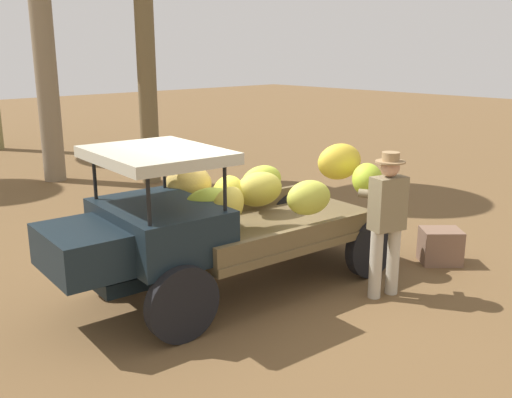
% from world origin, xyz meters
% --- Properties ---
extents(ground_plane, '(60.00, 60.00, 0.00)m').
position_xyz_m(ground_plane, '(0.00, 0.00, 0.00)').
color(ground_plane, brown).
extents(truck, '(4.55, 2.06, 1.84)m').
position_xyz_m(truck, '(0.34, 0.01, 0.92)').
color(truck, black).
rests_on(truck, ground).
extents(farmer, '(0.54, 0.50, 1.75)m').
position_xyz_m(farmer, '(-1.01, 1.45, 0.99)').
color(farmer, '#BEB39D').
rests_on(farmer, ground).
extents(wooden_crate, '(0.67, 0.67, 0.48)m').
position_xyz_m(wooden_crate, '(-2.49, 1.34, 0.24)').
color(wooden_crate, brown).
rests_on(wooden_crate, ground).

